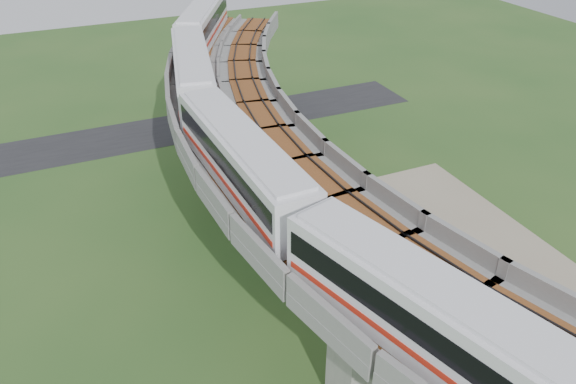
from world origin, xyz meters
The scene contains 17 objects.
ground centered at (0.00, 0.00, 0.00)m, with size 160.00×160.00×0.00m, color #2B5221.
dirt_lot centered at (14.00, -2.00, 0.02)m, with size 18.00×26.00×0.04m, color gray.
asphalt_road centered at (0.00, 30.00, 0.01)m, with size 60.00×8.00×0.03m, color #232326.
viaduct centered at (3.84, 0.00, 9.05)m, with size 19.58×73.98×11.40m.
metro_train centered at (0.54, 4.83, 12.31)m, with size 12.93×61.12×3.64m.
fence centered at (9.75, 0.00, 0.75)m, with size 3.87×38.73×1.50m.
tree_0 centered at (11.55, 22.37, 2.15)m, with size 2.36×2.36×3.16m.
tree_1 centered at (8.67, 17.42, 2.38)m, with size 2.95×2.95×3.63m.
tree_2 centered at (7.30, 12.22, 2.01)m, with size 2.92×2.92×3.25m.
tree_3 centered at (7.30, 7.44, 1.57)m, with size 1.86×1.86×2.36m.
tree_4 centered at (7.18, 2.88, 2.48)m, with size 2.63×2.63×3.61m.
tree_5 centered at (6.05, -1.86, 2.36)m, with size 2.77×2.77×3.54m.
tree_6 centered at (6.80, -9.74, 2.21)m, with size 2.78×2.78×3.40m.
tree_7 centered at (7.47, -13.65, 1.78)m, with size 2.00×2.00×2.63m.
car_white centered at (12.21, -3.53, 0.64)m, with size 1.41×3.52×1.20m, color silver.
car_red centered at (15.48, -5.27, 0.70)m, with size 1.40×4.01×1.32m, color #AA0F1F.
car_dark centered at (14.99, 0.27, 0.58)m, with size 1.52×3.74×1.09m, color black.
Camera 1 is at (-11.28, -28.89, 27.47)m, focal length 35.00 mm.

